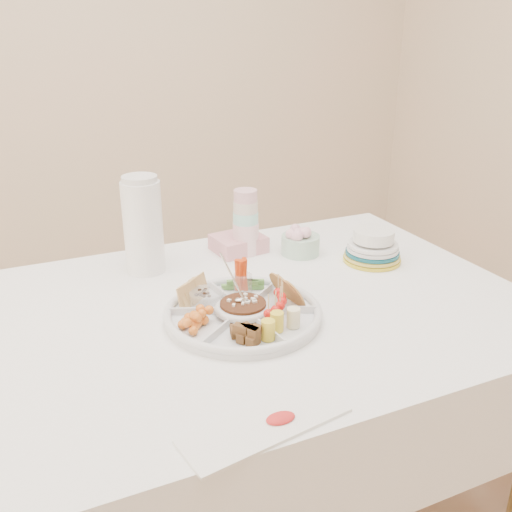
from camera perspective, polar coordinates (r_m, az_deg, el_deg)
name	(u,v)px	position (r m, az deg, el deg)	size (l,w,h in m)	color
wall_back	(85,39)	(3.24, -16.72, 20.03)	(4.00, 0.02, 2.70)	beige
dining_table	(238,427)	(1.67, -1.77, -16.75)	(1.52, 1.02, 0.76)	white
party_tray	(243,311)	(1.40, -1.30, -5.51)	(0.38, 0.38, 0.04)	white
bean_dip	(243,308)	(1.39, -1.30, -5.24)	(0.11, 0.11, 0.04)	black
tortillas	(287,291)	(1.45, 3.13, -3.49)	(0.11, 0.11, 0.06)	#A05925
carrot_cucumber	(243,274)	(1.50, -1.35, -1.78)	(0.10, 0.10, 0.09)	red
pita_raisins	(198,292)	(1.45, -5.78, -3.59)	(0.12, 0.12, 0.07)	tan
cherries	(195,319)	(1.34, -6.14, -6.33)	(0.10, 0.10, 0.04)	orange
granola_chunks	(243,333)	(1.28, -1.26, -7.70)	(0.09, 0.09, 0.04)	brown
banana_tomato	(292,309)	(1.33, 3.59, -5.36)	(0.10, 0.10, 0.08)	#EEC95D
cup_stack	(246,220)	(1.76, -1.04, 3.66)	(0.08, 0.08, 0.22)	#A1BC9B
thermos	(143,224)	(1.65, -11.24, 3.18)	(0.11, 0.11, 0.29)	white
flower_bowl	(301,240)	(1.78, 4.47, 1.58)	(0.12, 0.12, 0.09)	#9DC6AF
napkin_stack	(238,243)	(1.81, -1.77, 1.28)	(0.15, 0.13, 0.05)	pink
plate_stack	(373,244)	(1.75, 11.62, 1.17)	(0.17, 0.17, 0.11)	gold
placemat	(266,425)	(1.07, 0.97, -16.57)	(0.32, 0.11, 0.01)	white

